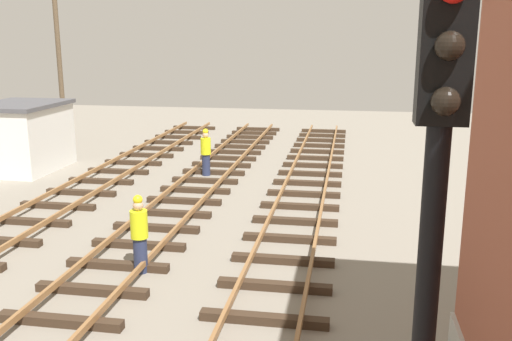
# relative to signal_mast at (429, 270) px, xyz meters

# --- Properties ---
(signal_mast) EXTENTS (0.36, 0.40, 5.85)m
(signal_mast) POSITION_rel_signal_mast_xyz_m (0.00, 0.00, 0.00)
(signal_mast) COLOR black
(signal_mast) RESTS_ON ground
(control_hut) EXTENTS (3.00, 3.80, 2.76)m
(control_hut) POSITION_rel_signal_mast_xyz_m (-13.84, 16.73, -2.26)
(control_hut) COLOR silver
(control_hut) RESTS_ON ground
(utility_pole_far) EXTENTS (1.80, 0.24, 9.02)m
(utility_pole_far) POSITION_rel_signal_mast_xyz_m (-15.07, 22.54, 1.06)
(utility_pole_far) COLOR brown
(utility_pole_far) RESTS_ON ground
(track_worker_foreground) EXTENTS (0.40, 0.40, 1.87)m
(track_worker_foreground) POSITION_rel_signal_mast_xyz_m (-6.19, 17.02, -2.72)
(track_worker_foreground) COLOR #262D4C
(track_worker_foreground) RESTS_ON ground
(track_worker_distant) EXTENTS (0.40, 0.40, 1.87)m
(track_worker_distant) POSITION_rel_signal_mast_xyz_m (-5.32, 7.57, -2.72)
(track_worker_distant) COLOR #262D4C
(track_worker_distant) RESTS_ON ground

